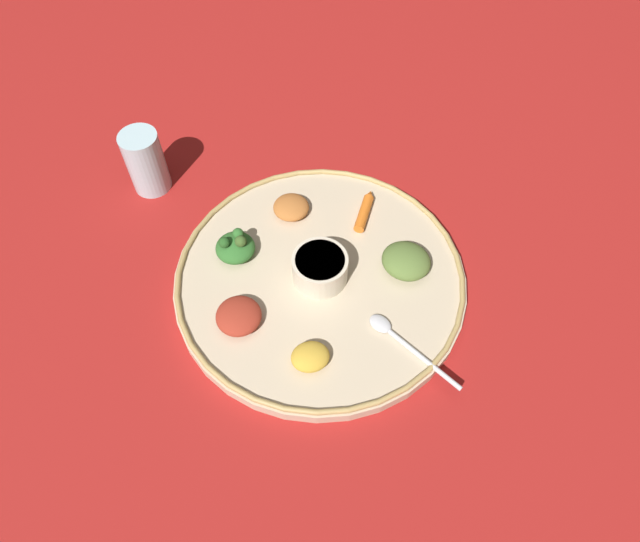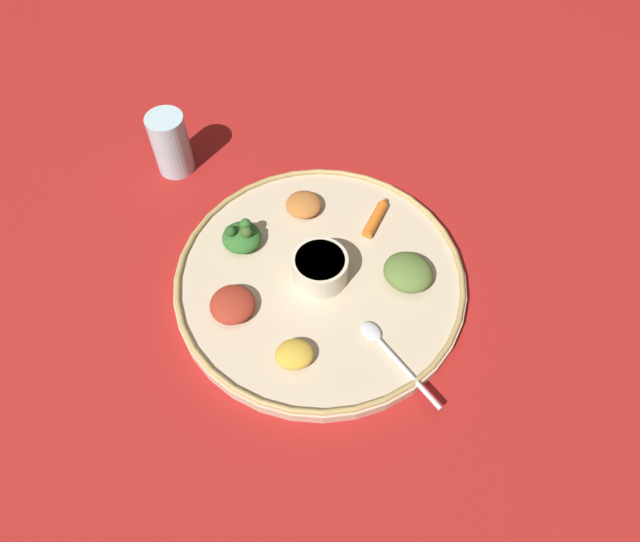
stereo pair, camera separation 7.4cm
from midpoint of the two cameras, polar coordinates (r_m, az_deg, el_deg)
ground_plane at (r=0.87m, az=-2.42°, el=-1.42°), size 2.40×2.40×0.00m
platter at (r=0.86m, az=-2.44°, el=-1.07°), size 0.43×0.43×0.02m
platter_rim at (r=0.85m, az=-2.47°, el=-0.61°), size 0.42×0.42×0.01m
center_bowl at (r=0.84m, az=-2.52°, el=0.18°), size 0.08×0.08×0.04m
spoon at (r=0.80m, az=5.19°, el=-6.85°), size 0.07×0.15×0.01m
greens_pile at (r=0.88m, az=-10.68°, el=2.19°), size 0.08×0.08×0.04m
carrot_near_spoon at (r=0.92m, az=2.11°, el=5.81°), size 0.08×0.03×0.02m
mound_beet at (r=0.82m, az=-10.53°, el=-4.52°), size 0.09×0.09×0.03m
mound_lentil_yellow at (r=0.78m, az=-3.69°, el=-8.56°), size 0.07×0.07×0.02m
mound_chickpea at (r=0.92m, az=-5.14°, el=6.09°), size 0.08×0.08×0.02m
mound_collards at (r=0.86m, az=6.00°, el=0.82°), size 0.08×0.08×0.03m
drinking_glass at (r=1.01m, az=-18.64°, el=9.66°), size 0.06×0.06×0.11m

